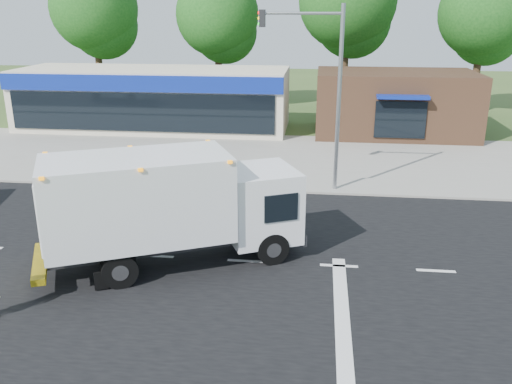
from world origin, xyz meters
TOP-DOWN VIEW (x-y plane):
  - ground at (0.00, 0.00)m, footprint 120.00×120.00m
  - road_asphalt at (0.00, 0.00)m, footprint 60.00×14.00m
  - sidewalk at (0.00, 8.20)m, footprint 60.00×2.40m
  - parking_apron at (0.00, 14.00)m, footprint 60.00×9.00m
  - lane_markings at (1.35, -1.35)m, footprint 55.20×7.00m
  - ems_box_truck at (-2.37, -0.41)m, footprint 8.51×5.76m
  - retail_strip_mall at (-9.00, 19.93)m, footprint 18.00×6.20m
  - brown_storefront at (7.00, 19.98)m, footprint 10.00×6.70m
  - traffic_signal_pole at (2.35, 7.60)m, footprint 3.51×0.25m
  - background_trees at (-0.85, 28.16)m, footprint 36.77×7.39m

SIDE VIEW (x-z plane):
  - ground at x=0.00m, z-range 0.00..0.00m
  - road_asphalt at x=0.00m, z-range -0.01..0.01m
  - parking_apron at x=0.00m, z-range 0.00..0.02m
  - lane_markings at x=1.35m, z-range 0.01..0.02m
  - sidewalk at x=0.00m, z-range 0.00..0.12m
  - brown_storefront at x=7.00m, z-range 0.00..4.00m
  - retail_strip_mall at x=-9.00m, z-range 0.01..4.01m
  - ems_box_truck at x=-2.37m, z-range 0.28..3.92m
  - traffic_signal_pole at x=2.35m, z-range 0.92..8.92m
  - background_trees at x=-0.85m, z-range 1.33..13.43m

